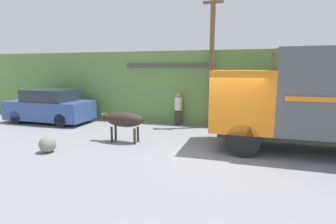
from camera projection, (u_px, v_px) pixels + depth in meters
name	position (u px, v px, depth m)	size (l,w,h in m)	color
ground_plane	(220.00, 153.00, 8.70)	(60.00, 60.00, 0.00)	gray
hillside_embankment	(234.00, 85.00, 15.43)	(32.00, 6.70, 3.63)	#608C47
building_backdrop	(175.00, 92.00, 14.37)	(4.45, 2.70, 3.00)	#C6B793
cargo_truck	(322.00, 97.00, 8.36)	(6.60, 2.47, 3.39)	#2D2D2D
brown_cow	(123.00, 120.00, 9.84)	(1.83, 0.57, 1.17)	#2D231E
parked_suv	(50.00, 107.00, 13.48)	(4.33, 1.87, 1.72)	#334C8C
pedestrian_on_hill	(178.00, 108.00, 12.90)	(0.48, 0.48, 1.59)	#38332D
utility_pole	(212.00, 56.00, 11.94)	(0.90, 0.23, 6.44)	brown
roadside_rock	(48.00, 144.00, 8.73)	(0.55, 0.55, 0.55)	gray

